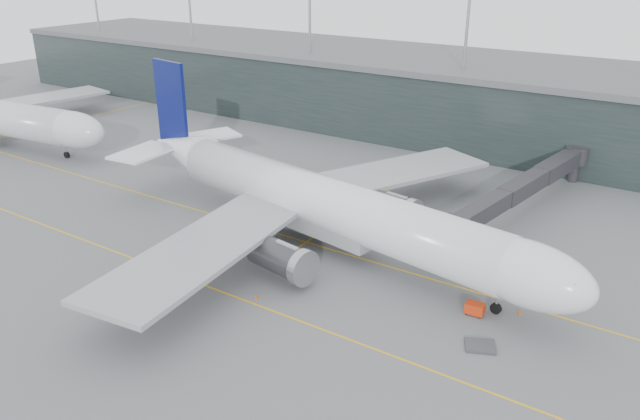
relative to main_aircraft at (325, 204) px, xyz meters
The scene contains 17 objects.
ground 9.77m from the main_aircraft, 156.90° to the left, with size 320.00×320.00×0.00m, color #505155.
taxiline_a 9.30m from the main_aircraft, behind, with size 160.00×0.25×0.02m, color gold.
taxiline_b 19.25m from the main_aircraft, 113.40° to the right, with size 160.00×0.25×0.02m, color gold.
taxiline_lead_main 23.92m from the main_aircraft, 95.70° to the left, with size 0.25×60.00×0.02m, color gold.
taxiline_lead_adj 85.68m from the main_aircraft, 164.31° to the left, with size 0.25×60.00×0.02m, color gold.
terminal 61.58m from the main_aircraft, 96.82° to the left, with size 240.00×36.00×29.00m.
main_aircraft is the anchor object (origin of this frame).
jet_bridge 31.55m from the main_aircraft, 55.02° to the left, with size 8.56×43.10×5.99m.
gse_cart 23.94m from the main_aircraft, 13.53° to the right, with size 2.07×1.40×1.36m.
baggage_dolly 28.18m from the main_aircraft, 23.15° to the right, with size 2.91×2.32×0.29m, color #3B3B40.
uld_a 18.10m from the main_aircraft, 135.76° to the left, with size 2.73×2.44×2.07m.
uld_b 17.96m from the main_aircraft, 122.37° to the left, with size 2.42×2.13×1.88m.
uld_c 17.17m from the main_aircraft, 117.05° to the left, with size 2.10×1.71×1.85m.
cone_nose 27.51m from the main_aircraft, ahead, with size 0.41×0.41×0.65m, color #DB4F0C.
cone_wing_stbd 16.93m from the main_aircraft, 85.19° to the right, with size 0.39×0.39×0.63m, color #D5530B.
cone_wing_port 14.73m from the main_aircraft, 74.07° to the left, with size 0.44×0.44×0.70m, color #F9360D.
cone_tail 19.42m from the main_aircraft, 153.20° to the right, with size 0.39×0.39×0.62m, color orange.
Camera 1 is at (47.93, -65.30, 36.24)m, focal length 35.00 mm.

